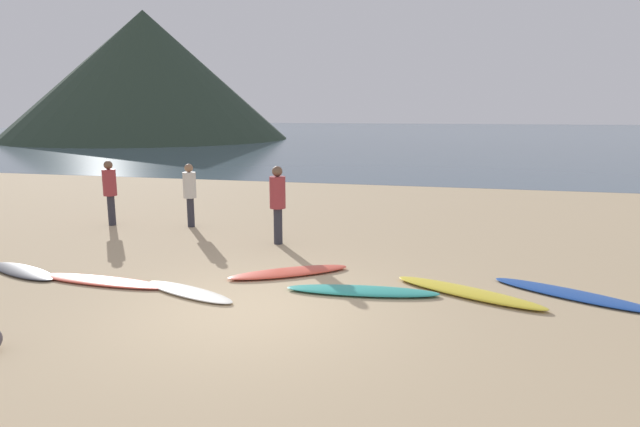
% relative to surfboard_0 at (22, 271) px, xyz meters
% --- Properties ---
extents(ground_plane, '(120.00, 120.00, 0.20)m').
position_rel_surfboard_0_xyz_m(ground_plane, '(4.75, 9.25, -0.13)').
color(ground_plane, tan).
rests_on(ground_plane, ground).
extents(ocean_water, '(140.00, 100.00, 0.01)m').
position_rel_surfboard_0_xyz_m(ocean_water, '(4.75, 63.18, -0.03)').
color(ocean_water, '#475B6B').
rests_on(ocean_water, ground).
extents(headland_hill, '(28.43, 28.43, 12.74)m').
position_rel_surfboard_0_xyz_m(headland_hill, '(-22.77, 42.39, 6.34)').
color(headland_hill, '#28382B').
rests_on(headland_hill, ground).
extents(surfboard_0, '(1.97, 1.15, 0.07)m').
position_rel_surfboard_0_xyz_m(surfboard_0, '(0.00, 0.00, 0.00)').
color(surfboard_0, '#333338').
rests_on(surfboard_0, ground).
extents(surfboard_1, '(2.68, 0.62, 0.07)m').
position_rel_surfboard_0_xyz_m(surfboard_1, '(1.80, -0.16, 0.00)').
color(surfboard_1, '#D84C38').
rests_on(surfboard_1, ground).
extents(surfboard_2, '(1.95, 1.08, 0.07)m').
position_rel_surfboard_0_xyz_m(surfboard_2, '(3.50, -0.33, -0.00)').
color(surfboard_2, silver).
rests_on(surfboard_2, ground).
extents(surfboard_3, '(2.17, 1.67, 0.09)m').
position_rel_surfboard_0_xyz_m(surfboard_3, '(4.80, 1.05, 0.01)').
color(surfboard_3, '#D84C38').
rests_on(surfboard_3, ground).
extents(surfboard_4, '(2.53, 0.76, 0.09)m').
position_rel_surfboard_0_xyz_m(surfboard_4, '(6.25, 0.35, 0.01)').
color(surfboard_4, teal).
rests_on(surfboard_4, ground).
extents(surfboard_5, '(2.51, 1.55, 0.09)m').
position_rel_surfboard_0_xyz_m(surfboard_5, '(7.92, 0.67, 0.01)').
color(surfboard_5, yellow).
rests_on(surfboard_5, ground).
extents(surfboard_6, '(2.52, 1.65, 0.06)m').
position_rel_surfboard_0_xyz_m(surfboard_6, '(9.56, 1.00, -0.00)').
color(surfboard_6, '#1E479E').
rests_on(surfboard_6, ground).
extents(person_0, '(0.35, 0.35, 1.74)m').
position_rel_surfboard_0_xyz_m(person_0, '(3.90, 3.18, 0.99)').
color(person_0, '#2D2D38').
rests_on(person_0, ground).
extents(person_1, '(0.33, 0.33, 1.61)m').
position_rel_surfboard_0_xyz_m(person_1, '(1.18, 4.36, 0.92)').
color(person_1, '#2D2D38').
rests_on(person_1, ground).
extents(person_2, '(0.34, 0.34, 1.67)m').
position_rel_surfboard_0_xyz_m(person_2, '(-0.90, 4.05, 0.95)').
color(person_2, '#2D2D38').
rests_on(person_2, ground).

